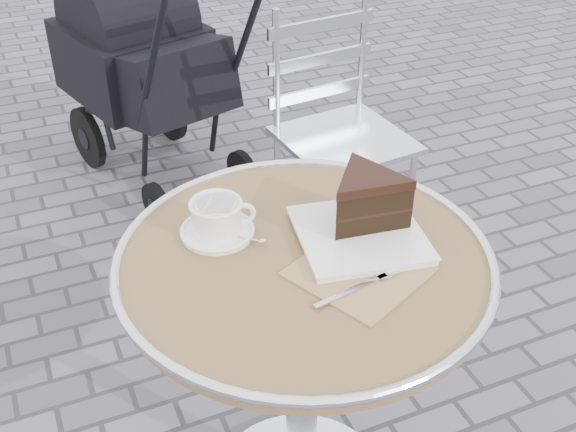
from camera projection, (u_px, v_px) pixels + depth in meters
name	position (u px, v px, depth m)	size (l,w,h in m)	color
cafe_table	(303.00, 322.00, 1.44)	(0.72, 0.72, 0.74)	silver
cappuccino_set	(218.00, 220.00, 1.39)	(0.15, 0.15, 0.07)	white
cake_plate_set	(365.00, 208.00, 1.38)	(0.34, 0.38, 0.13)	#9D7956
bistro_chair	(331.00, 105.00, 2.35)	(0.42, 0.42, 0.85)	silver
baby_stroller	(147.00, 75.00, 2.79)	(0.64, 1.00, 0.96)	black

